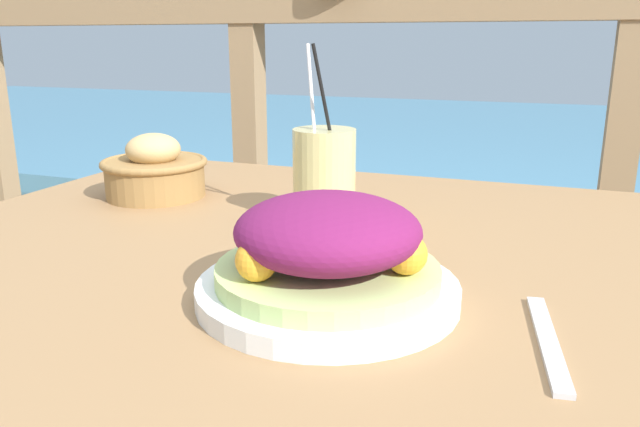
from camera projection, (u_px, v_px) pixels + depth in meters
name	position (u px, v px, depth m)	size (l,w,h in m)	color
patio_table	(274.00, 320.00, 0.80)	(1.04, 1.00, 0.74)	#997047
railing_fence	(417.00, 123.00, 1.52)	(2.80, 0.08, 1.12)	#937551
sea_backdrop	(496.00, 166.00, 3.93)	(12.00, 4.00, 0.43)	teal
salad_plate	(328.00, 256.00, 0.62)	(0.26, 0.26, 0.11)	white
drink_glass	(324.00, 175.00, 0.88)	(0.09, 0.09, 0.25)	#DBCC7F
bread_basket	(155.00, 171.00, 1.03)	(0.17, 0.17, 0.11)	olive
knife	(548.00, 341.00, 0.54)	(0.04, 0.18, 0.00)	silver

